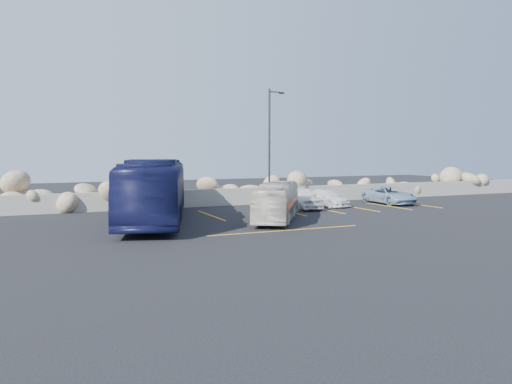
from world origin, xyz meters
name	(u,v)px	position (x,y,z in m)	size (l,w,h in m)	color
ground	(306,230)	(0.00, 0.00, 0.00)	(90.00, 90.00, 0.00)	black
seawall	(222,197)	(0.00, 12.00, 0.60)	(60.00, 0.40, 1.20)	gray
riprap_pile	(216,186)	(0.00, 13.20, 1.30)	(54.00, 2.80, 2.60)	#8F7D5E
parking_lines	(327,212)	(4.64, 5.57, 0.01)	(18.16, 9.36, 0.01)	orange
lamppost	(270,144)	(2.56, 9.50, 4.30)	(1.14, 0.18, 8.00)	#2A2725
vintage_bus	(277,201)	(0.22, 3.70, 1.04)	(1.75, 7.47, 2.08)	beige
tour_coach	(155,191)	(-6.16, 5.61, 1.70)	(2.85, 12.17, 3.39)	#101338
car_a	(301,198)	(4.25, 8.19, 0.74)	(1.74, 4.32, 1.47)	white
car_c	(327,198)	(6.69, 8.83, 0.56)	(1.58, 3.89, 1.13)	white
car_d	(389,195)	(11.60, 8.24, 0.63)	(2.09, 4.54, 1.26)	#7F9AB5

